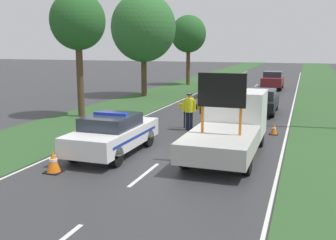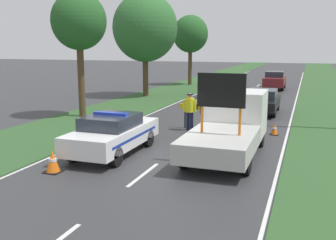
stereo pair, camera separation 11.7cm
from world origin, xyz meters
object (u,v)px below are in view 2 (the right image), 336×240
object	(u,v)px
queued_car_hatch_blue	(219,86)
roadside_tree_near_right	(145,28)
traffic_cone_centre_front	(228,130)
traffic_cone_behind_barrier	(214,120)
work_truck	(230,124)
police_car	(113,133)
police_officer	(190,108)
traffic_cone_near_police	(141,118)
roadside_tree_mid_left	(79,22)
queued_car_sedan_black	(262,101)
roadside_tree_near_left	(190,34)
queued_car_wagon_maroon	(275,80)
traffic_cone_lane_edge	(274,129)
road_barrier	(207,109)
traffic_cone_near_truck	(53,161)
pedestrian_civilian	(206,112)

from	to	relation	value
queued_car_hatch_blue	roadside_tree_near_right	xyz separation A→B (m)	(-5.32, -2.41, 4.50)
traffic_cone_centre_front	traffic_cone_behind_barrier	world-z (taller)	traffic_cone_behind_barrier
work_truck	police_car	bearing A→B (deg)	21.05
police_officer	traffic_cone_behind_barrier	world-z (taller)	police_officer
traffic_cone_near_police	roadside_tree_mid_left	distance (m)	6.45
work_truck	police_officer	bearing A→B (deg)	-53.47
police_car	queued_car_sedan_black	world-z (taller)	police_car
queued_car_hatch_blue	traffic_cone_near_police	bearing A→B (deg)	85.19
work_truck	roadside_tree_near_left	bearing A→B (deg)	-72.28
traffic_cone_centre_front	queued_car_wagon_maroon	xyz separation A→B (m)	(0.38, 20.03, 0.57)
work_truck	queued_car_wagon_maroon	world-z (taller)	work_truck
roadside_tree_mid_left	traffic_cone_lane_edge	bearing A→B (deg)	-5.79
road_barrier	roadside_tree_near_right	world-z (taller)	roadside_tree_near_right
traffic_cone_centre_front	traffic_cone_behind_barrier	size ratio (longest dim) A/B	0.96
work_truck	roadside_tree_mid_left	distance (m)	11.11
queued_car_hatch_blue	roadside_tree_near_left	world-z (taller)	roadside_tree_near_left
police_car	police_officer	xyz separation A→B (m)	(1.53, 4.85, 0.28)
queued_car_sedan_black	roadside_tree_near_left	size ratio (longest dim) A/B	0.63
traffic_cone_centre_front	traffic_cone_near_truck	distance (m)	8.14
roadside_tree_near_left	roadside_tree_near_right	distance (m)	9.88
traffic_cone_near_police	queued_car_wagon_maroon	bearing A→B (deg)	75.58
roadside_tree_near_right	roadside_tree_mid_left	size ratio (longest dim) A/B	1.16
pedestrian_civilian	roadside_tree_near_right	bearing A→B (deg)	142.81
police_officer	roadside_tree_mid_left	size ratio (longest dim) A/B	0.26
work_truck	queued_car_wagon_maroon	distance (m)	22.67
queued_car_wagon_maroon	roadside_tree_mid_left	xyz separation A→B (m)	(-9.02, -18.08, 4.36)
work_truck	roadside_tree_near_left	size ratio (longest dim) A/B	0.85
pedestrian_civilian	queued_car_sedan_black	xyz separation A→B (m)	(1.89, 5.97, -0.20)
police_officer	pedestrian_civilian	distance (m)	0.77
traffic_cone_centre_front	roadside_tree_near_right	xyz separation A→B (m)	(-8.78, 11.46, 5.01)
queued_car_hatch_blue	police_car	bearing A→B (deg)	90.08
queued_car_hatch_blue	roadside_tree_near_left	xyz separation A→B (m)	(-4.60, 7.44, 4.24)
road_barrier	traffic_cone_near_truck	size ratio (longest dim) A/B	3.87
queued_car_sedan_black	roadside_tree_near_left	xyz separation A→B (m)	(-8.80, 14.75, 4.30)
road_barrier	police_officer	world-z (taller)	police_officer
pedestrian_civilian	roadside_tree_near_left	bearing A→B (deg)	126.20
traffic_cone_lane_edge	queued_car_wagon_maroon	world-z (taller)	queued_car_wagon_maroon
road_barrier	police_officer	size ratio (longest dim) A/B	1.57
police_car	traffic_cone_centre_front	size ratio (longest dim) A/B	8.50
traffic_cone_near_police	queued_car_sedan_black	xyz separation A→B (m)	(5.29, 5.73, 0.38)
pedestrian_civilian	traffic_cone_near_police	world-z (taller)	pedestrian_civilian
work_truck	road_barrier	size ratio (longest dim) A/B	2.13
roadside_tree_mid_left	roadside_tree_near_right	bearing A→B (deg)	90.82
traffic_cone_centre_front	roadside_tree_near_left	size ratio (longest dim) A/B	0.08
queued_car_sedan_black	roadside_tree_near_left	world-z (taller)	roadside_tree_near_left
roadside_tree_near_right	queued_car_hatch_blue	bearing A→B (deg)	24.40
work_truck	roadside_tree_near_right	xyz separation A→B (m)	(-9.37, 14.10, 4.21)
traffic_cone_behind_barrier	queued_car_sedan_black	bearing A→B (deg)	67.91
queued_car_sedan_black	roadside_tree_near_right	size ratio (longest dim) A/B	0.55
roadside_tree_near_left	roadside_tree_mid_left	world-z (taller)	roadside_tree_near_left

